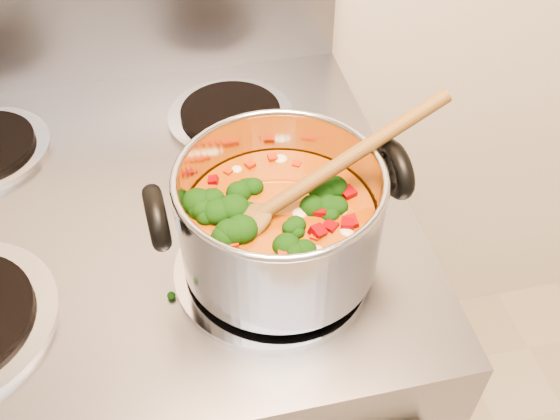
% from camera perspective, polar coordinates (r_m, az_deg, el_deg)
% --- Properties ---
extents(electric_range, '(0.75, 0.68, 1.08)m').
position_cam_1_polar(electric_range, '(1.19, -10.77, -14.92)').
color(electric_range, gray).
rests_on(electric_range, ground).
extents(stockpot, '(0.29, 0.23, 0.14)m').
position_cam_1_polar(stockpot, '(0.69, 0.05, -0.91)').
color(stockpot, '#ABABB3').
rests_on(stockpot, electric_range).
extents(wooden_spoon, '(0.29, 0.09, 0.13)m').
position_cam_1_polar(wooden_spoon, '(0.67, 1.40, 1.62)').
color(wooden_spoon, brown).
rests_on(wooden_spoon, stockpot).
extents(cooktop_crumbs, '(0.19, 0.14, 0.01)m').
position_cam_1_polar(cooktop_crumbs, '(0.68, 5.86, -11.60)').
color(cooktop_crumbs, black).
rests_on(cooktop_crumbs, electric_range).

